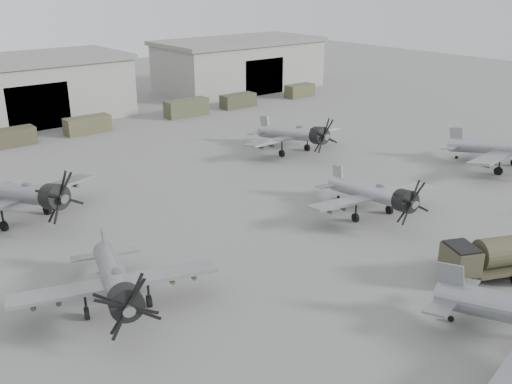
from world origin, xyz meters
The scene contains 14 objects.
ground centered at (0.00, 0.00, 0.00)m, with size 220.00×220.00×0.00m, color slate.
hangar_center centered at (0.00, 61.96, 4.37)m, with size 29.00×14.80×8.70m.
hangar_right centered at (38.00, 61.96, 4.37)m, with size 29.00×14.80×8.70m.
support_truck_3 centered at (-5.07, 50.00, 1.04)m, with size 4.93×2.20×2.08m, color #3B3A27.
support_truck_4 centered at (4.21, 50.00, 1.06)m, with size 5.78×2.20×2.12m, color #48482F.
support_truck_5 centered at (19.20, 50.00, 1.21)m, with size 6.45×2.20×2.41m, color #41462E.
support_truck_6 centered at (28.52, 50.00, 1.03)m, with size 5.59×2.20×2.05m, color #3B3D28.
support_truck_7 centered at (41.45, 50.00, 1.04)m, with size 5.06×2.20×2.07m, color #484930.
aircraft_mid_1 centered at (-11.75, 8.81, 2.24)m, with size 12.29×11.06×4.92m.
aircraft_mid_2 centered at (11.40, 8.68, 2.16)m, with size 11.97×10.77×4.75m.
aircraft_mid_3 centered at (31.98, 8.05, 2.46)m, with size 13.56×12.21×5.40m.
aircraft_far_0 centered at (-11.49, 25.96, 2.45)m, with size 13.50×12.15×5.39m.
aircraft_far_1 centered at (18.76, 26.34, 2.32)m, with size 12.68×11.41×5.09m.
fuel_tanker centered at (9.90, -3.01, 1.66)m, with size 7.86×5.33×2.89m.
Camera 1 is at (-23.83, -19.29, 19.04)m, focal length 40.00 mm.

